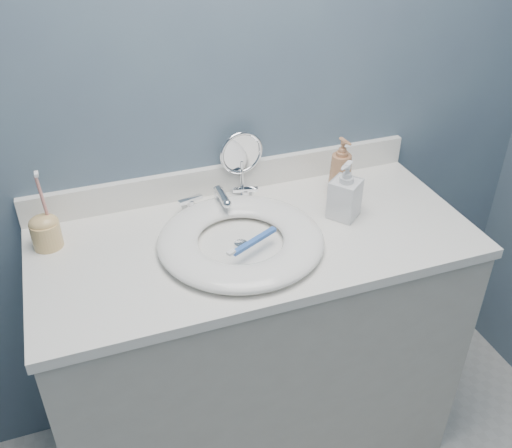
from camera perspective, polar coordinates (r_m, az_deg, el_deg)
name	(u,v)px	position (r m, az deg, el deg)	size (l,w,h in m)	color
back_wall	(222,92)	(1.67, -3.41, 13.08)	(2.20, 0.02, 2.40)	#495A6D
vanity_cabinet	(255,352)	(1.88, -0.13, -12.64)	(1.20, 0.55, 0.85)	#B8B5A8
countertop	(255,240)	(1.59, -0.15, -1.64)	(1.22, 0.57, 0.03)	white
backsplash	(226,178)	(1.77, -3.01, 4.60)	(1.22, 0.02, 0.09)	white
basin	(241,240)	(1.53, -1.53, -1.58)	(0.45, 0.45, 0.04)	white
drain	(241,244)	(1.54, -1.53, -2.03)	(0.04, 0.04, 0.01)	silver
faucet	(220,201)	(1.69, -3.65, 2.31)	(0.25, 0.13, 0.07)	silver
makeup_mirror	(241,160)	(1.73, -1.47, 6.43)	(0.14, 0.08, 0.21)	silver
soap_bottle_amber	(341,168)	(1.74, 8.48, 5.61)	(0.07, 0.07, 0.19)	#AB724D
soap_bottle_clear	(345,190)	(1.64, 8.93, 3.37)	(0.08, 0.08, 0.17)	silver
toothbrush_holder	(45,230)	(1.61, -20.32, -0.57)	(0.08, 0.08, 0.23)	#DDB46E
toothbrush_lying	(253,242)	(1.48, -0.34, -1.82)	(0.16, 0.09, 0.02)	#3564BC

